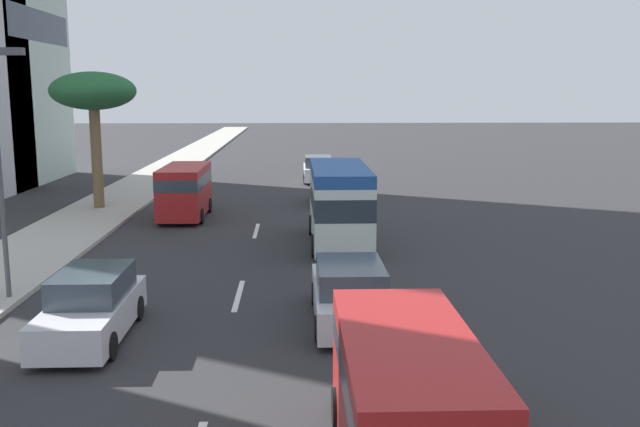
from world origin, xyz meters
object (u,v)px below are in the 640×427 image
(car_fourth, at_px, (92,307))
(car_sixth, at_px, (331,190))
(minibus_seventh, at_px, (339,202))
(street_lamp, at_px, (1,146))
(car_lead, at_px, (318,169))
(van_third, at_px, (185,189))
(car_second, at_px, (350,294))
(van_fifth, at_px, (407,394))
(palm_tree, at_px, (93,94))

(car_fourth, height_order, car_sixth, car_fourth)
(minibus_seventh, relative_size, street_lamp, 0.98)
(car_lead, bearing_deg, van_third, 153.42)
(car_second, bearing_deg, car_lead, -0.28)
(van_third, height_order, van_fifth, van_third)
(car_fourth, bearing_deg, minibus_seventh, 147.02)
(van_fifth, relative_size, minibus_seventh, 0.75)
(car_sixth, distance_m, street_lamp, 20.59)
(car_sixth, bearing_deg, van_third, 120.34)
(car_sixth, bearing_deg, car_lead, 2.53)
(van_third, height_order, palm_tree, palm_tree)
(car_second, height_order, street_lamp, street_lamp)
(van_third, xyz_separation_m, van_fifth, (-22.85, -6.95, -0.12))
(van_third, xyz_separation_m, palm_tree, (2.45, 4.74, 4.43))
(van_fifth, distance_m, palm_tree, 28.23)
(van_third, height_order, car_sixth, van_third)
(street_lamp, bearing_deg, palm_tree, 6.68)
(van_fifth, bearing_deg, van_third, 16.91)
(van_third, height_order, street_lamp, street_lamp)
(car_second, height_order, palm_tree, palm_tree)
(car_fourth, relative_size, minibus_seventh, 0.66)
(street_lamp, bearing_deg, van_third, -12.16)
(car_lead, height_order, car_second, car_lead)
(van_third, xyz_separation_m, car_fourth, (-16.48, -0.26, -0.64))
(car_lead, relative_size, van_third, 0.90)
(van_fifth, xyz_separation_m, minibus_seventh, (16.65, 0.01, 0.41))
(van_third, bearing_deg, car_lead, 153.42)
(van_fifth, distance_m, street_lamp, 14.01)
(palm_tree, bearing_deg, car_second, -147.71)
(car_second, relative_size, van_third, 0.92)
(car_lead, height_order, van_fifth, van_fifth)
(van_third, height_order, car_fourth, van_third)
(car_fourth, bearing_deg, car_second, 98.58)
(car_lead, relative_size, palm_tree, 0.69)
(palm_tree, bearing_deg, minibus_seventh, -126.52)
(minibus_seventh, bearing_deg, street_lamp, 126.17)
(van_third, bearing_deg, palm_tree, -117.33)
(car_fourth, height_order, minibus_seventh, minibus_seventh)
(van_third, distance_m, van_fifth, 23.88)
(car_fourth, relative_size, palm_tree, 0.67)
(car_fourth, xyz_separation_m, car_sixth, (20.68, -6.91, -0.05))
(car_lead, xyz_separation_m, van_third, (-13.52, 6.76, 0.60))
(car_sixth, xyz_separation_m, minibus_seventh, (-10.40, 0.24, 0.98))
(car_fourth, height_order, van_fifth, van_fifth)
(car_second, bearing_deg, minibus_seventh, -1.95)
(van_fifth, distance_m, minibus_seventh, 16.66)
(car_second, bearing_deg, palm_tree, 32.29)
(street_lamp, bearing_deg, car_second, -102.73)
(street_lamp, bearing_deg, car_fourth, -134.65)
(car_sixth, bearing_deg, van_fifth, 179.51)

